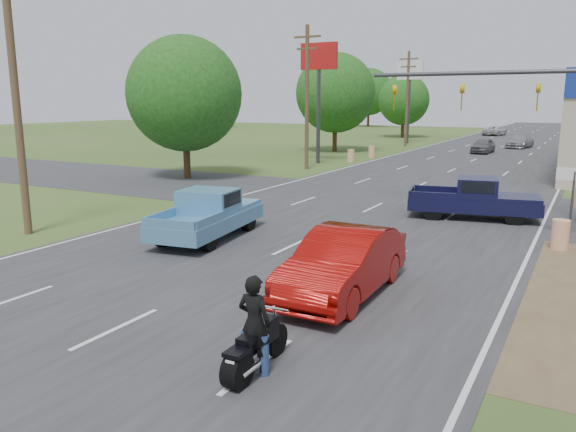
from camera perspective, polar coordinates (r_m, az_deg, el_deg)
The scene contains 26 objects.
ground at distance 12.93m, azimuth -17.05°, elevation -10.97°, with size 200.00×200.00×0.00m, color #365120.
main_road at distance 49.24m, azimuth 18.34°, elevation 5.40°, with size 15.00×180.00×0.02m, color #2D2D30.
cross_road at distance 28.06m, azimuth 10.05°, elevation 1.51°, with size 120.00×10.00×0.02m, color #2D2D30.
utility_pole_4 at distance 22.52m, azimuth -26.01°, elevation 11.66°, with size 2.00×0.28×10.00m.
utility_pole_5 at distance 40.55m, azimuth 1.94°, elevation 12.28°, with size 2.00×0.28×10.00m.
utility_pole_6 at distance 62.92m, azimuth 12.02°, elevation 11.81°, with size 2.00×0.28×10.00m.
tree_0 at distance 36.23m, azimuth -10.47°, elevation 12.09°, with size 7.14×7.14×8.84m.
tree_1 at distance 54.92m, azimuth 4.84°, elevation 12.35°, with size 7.56×7.56×9.36m.
tree_2 at distance 77.68m, azimuth 11.67°, elevation 11.48°, with size 6.72×6.72×8.32m.
tree_4 at distance 104.83m, azimuth -9.06°, elevation 12.57°, with size 9.24×9.24×11.44m.
tree_6 at distance 110.26m, azimuth 8.23°, elevation 12.38°, with size 8.82×8.82×10.92m.
barrel_0 at distance 20.70m, azimuth 25.92°, elevation -1.71°, with size 0.56×0.56×1.00m, color orange.
barrel_2 at distance 45.81m, azimuth 6.42°, elevation 6.11°, with size 0.56×0.56×1.00m, color orange.
barrel_3 at distance 49.42m, azimuth 8.51°, elevation 6.46°, with size 0.56×0.56×1.00m, color orange.
pole_sign_left_near at distance 44.64m, azimuth 3.15°, elevation 14.59°, with size 3.00×0.35×9.20m.
pole_sign_left_far at distance 67.08m, azimuth 12.27°, elevation 13.36°, with size 3.00×0.35×9.20m.
lane_sign at distance 22.42m, azimuth 27.03°, elevation 2.79°, with size 1.20×0.08×2.52m.
signal_mast at distance 25.39m, azimuth 22.45°, elevation 10.65°, with size 9.12×0.40×7.00m.
red_convertible at distance 14.22m, azimuth 5.62°, elevation -4.86°, with size 1.77×5.07×1.67m, color #8E0906.
motorcycle at distance 10.35m, azimuth -3.54°, elevation -13.51°, with size 0.64×2.07×1.05m.
rider at distance 10.21m, azimuth -3.43°, elevation -11.29°, with size 0.64×0.42×1.77m, color black.
blue_pickup at distance 20.33m, azimuth -7.99°, elevation 0.27°, with size 2.79×5.55×1.76m.
navy_pickup at distance 24.66m, azimuth 18.65°, elevation 1.73°, with size 5.52×2.97×1.74m.
distant_car_grey at distance 56.16m, azimuth 19.20°, elevation 6.75°, with size 1.65×4.09×1.39m, color #5C5D61.
distant_car_silver at distance 63.87m, azimuth 22.50°, elevation 7.03°, with size 1.94×4.78×1.39m, color #98989C.
distant_car_white at distance 85.48m, azimuth 20.28°, elevation 8.13°, with size 2.24×4.86×1.35m, color #BDBDBD.
Camera 1 is at (8.72, -8.22, 4.86)m, focal length 35.00 mm.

